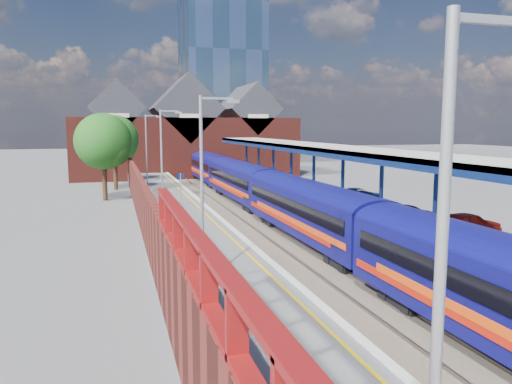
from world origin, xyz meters
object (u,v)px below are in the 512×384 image
Objects in this scene: platform_sign at (181,184)px; parked_car_dark at (409,214)px; lamp_post_c at (163,154)px; lamp_post_d at (148,146)px; lamp_post_a at (450,316)px; parked_car_blue at (357,195)px; parked_car_red at (467,225)px; train at (269,190)px; lamp_post_b at (205,178)px.

platform_sign is 0.63× the size of parked_car_dark.
lamp_post_d is (0.00, 16.00, 0.00)m from lamp_post_c.
lamp_post_a reaches higher than parked_car_blue.
parked_car_red is (14.63, -12.24, -3.28)m from lamp_post_c.
platform_sign reaches higher than parked_car_red.
lamp_post_a is 30.00m from lamp_post_c.
train is at bearing -61.89° from lamp_post_d.
train is 16.92m from lamp_post_d.
lamp_post_b is at bearing 90.68° from parked_car_red.
train is 16.72× the size of parked_car_dark.
lamp_post_b reaches higher than parked_car_dark.
lamp_post_b is 22.52m from parked_car_blue.
lamp_post_b is 16.00m from lamp_post_c.
lamp_post_c is at bearing -90.00° from lamp_post_d.
lamp_post_d reaches higher than parked_car_dark.
parked_car_blue is (7.01, -0.73, -0.55)m from train.
lamp_post_a is at bearing -92.44° from platform_sign.
parked_car_red is at bearing -47.02° from platform_sign.
lamp_post_b is at bearing -90.00° from lamp_post_d.
train is at bearing 75.91° from lamp_post_a.
lamp_post_c is 16.00m from lamp_post_d.
lamp_post_b is 2.80× the size of platform_sign.
lamp_post_d is 2.80× the size of platform_sign.
parked_car_blue is at bearing -5.95° from train.
platform_sign is at bearing -84.44° from lamp_post_d.
lamp_post_b is (0.00, 14.00, 0.00)m from lamp_post_a.
parked_car_red is (14.63, -28.24, -3.28)m from lamp_post_d.
lamp_post_a is 1.78× the size of parked_car_dark.
lamp_post_c is at bearing 52.45° from parked_car_dark.
lamp_post_d is at bearing 13.67° from parked_car_red.
lamp_post_b is 1.00× the size of lamp_post_c.
lamp_post_d is at bearing 22.20° from parked_car_dark.
lamp_post_c is 1.00× the size of lamp_post_d.
lamp_post_a is 1.00× the size of lamp_post_d.
lamp_post_c is (0.00, 30.00, 0.00)m from lamp_post_a.
lamp_post_d is 14.25m from platform_sign.
parked_car_blue is (14.86, 30.56, -3.42)m from lamp_post_a.
lamp_post_a reaches higher than train.
lamp_post_a is 46.00m from lamp_post_d.
lamp_post_d reaches higher than platform_sign.
parked_car_dark is (12.60, -9.88, -1.12)m from platform_sign.
lamp_post_d is 1.67× the size of parked_car_red.
lamp_post_d is 1.78× the size of parked_car_dark.
lamp_post_b is (-7.86, -17.29, 2.87)m from train.
lamp_post_c is 1.69× the size of parked_car_blue.
train is at bearing 65.57° from lamp_post_b.
parked_car_blue is (14.86, 16.56, -3.42)m from lamp_post_b.
platform_sign reaches higher than parked_car_dark.
lamp_post_c is at bearing 90.00° from lamp_post_a.
parked_car_blue is (13.50, -1.44, -1.12)m from platform_sign.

